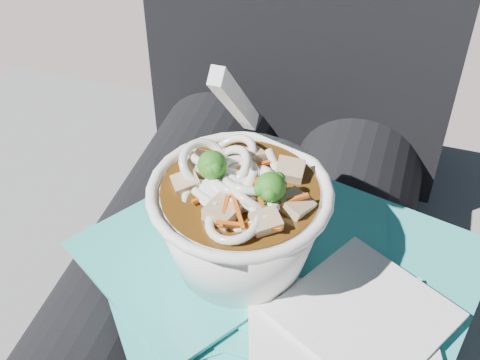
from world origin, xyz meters
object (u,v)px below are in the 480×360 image
(stone_ledge, at_px, (264,347))
(plastic_bag, at_px, (249,267))
(person_body, at_px, (256,214))
(lap, at_px, (228,304))
(udon_bowl, at_px, (240,215))

(stone_ledge, xyz_separation_m, plastic_bag, (0.02, -0.17, 0.36))
(person_body, xyz_separation_m, plastic_bag, (0.02, -0.11, 0.05))
(plastic_bag, bearing_deg, lap, 145.23)
(stone_ledge, xyz_separation_m, udon_bowl, (0.02, -0.17, 0.42))
(udon_bowl, bearing_deg, person_body, 98.67)
(lap, distance_m, plastic_bag, 0.09)
(udon_bowl, bearing_deg, plastic_bag, -2.02)
(plastic_bag, distance_m, udon_bowl, 0.06)
(stone_ledge, relative_size, udon_bowl, 5.32)
(lap, height_order, person_body, person_body)
(udon_bowl, bearing_deg, lap, 134.67)
(person_body, height_order, plastic_bag, person_body)
(stone_ledge, distance_m, plastic_bag, 0.40)
(plastic_bag, relative_size, udon_bowl, 1.93)
(lap, distance_m, person_body, 0.10)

